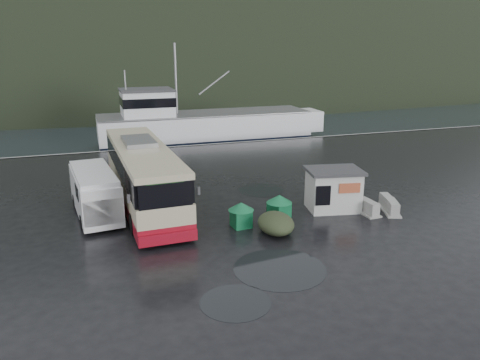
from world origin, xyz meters
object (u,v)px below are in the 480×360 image
object	(u,v)px
waste_bin_right	(279,219)
jersey_barrier_c	(392,214)
ticket_kiosk	(332,209)
waste_bin_left	(241,227)
jersey_barrier_b	(386,208)
jersey_barrier_a	(368,214)
fishing_trawler	(206,131)
coach_bus	(145,204)
white_van	(97,215)
dome_tent	(276,232)

from	to	relation	value
waste_bin_right	jersey_barrier_c	world-z (taller)	waste_bin_right
ticket_kiosk	waste_bin_left	bearing A→B (deg)	-161.00
jersey_barrier_c	jersey_barrier_b	bearing A→B (deg)	73.46
waste_bin_right	jersey_barrier_a	world-z (taller)	waste_bin_right
ticket_kiosk	fishing_trawler	world-z (taller)	fishing_trawler
waste_bin_right	coach_bus	bearing A→B (deg)	143.81
waste_bin_left	jersey_barrier_a	distance (m)	7.53
jersey_barrier_c	fishing_trawler	distance (m)	28.98
coach_bus	jersey_barrier_c	xyz separation A→B (m)	(13.24, -6.16, 0.00)
ticket_kiosk	jersey_barrier_b	bearing A→B (deg)	-5.79
white_van	waste_bin_right	world-z (taller)	white_van
waste_bin_left	jersey_barrier_b	world-z (taller)	waste_bin_left
waste_bin_right	jersey_barrier_b	distance (m)	6.77
waste_bin_right	jersey_barrier_b	xyz separation A→B (m)	(6.76, -0.37, 0.00)
coach_bus	jersey_barrier_a	world-z (taller)	coach_bus
waste_bin_right	jersey_barrier_c	distance (m)	6.62
jersey_barrier_b	jersey_barrier_c	size ratio (longest dim) A/B	1.00
waste_bin_right	white_van	bearing A→B (deg)	157.90
coach_bus	dome_tent	bearing A→B (deg)	-50.59
coach_bus	jersey_barrier_b	xyz separation A→B (m)	(13.50, -5.31, 0.00)
waste_bin_left	white_van	bearing A→B (deg)	149.63
waste_bin_right	dome_tent	size ratio (longest dim) A/B	0.55
ticket_kiosk	fishing_trawler	xyz separation A→B (m)	(-0.82, 26.97, 0.00)
ticket_kiosk	jersey_barrier_b	xyz separation A→B (m)	(3.12, -0.91, 0.00)
jersey_barrier_c	waste_bin_right	bearing A→B (deg)	169.28
dome_tent	waste_bin_right	bearing A→B (deg)	62.23
waste_bin_right	dome_tent	world-z (taller)	waste_bin_right
waste_bin_left	fishing_trawler	size ratio (longest dim) A/B	0.05
waste_bin_right	fishing_trawler	world-z (taller)	fishing_trawler
coach_bus	waste_bin_right	bearing A→B (deg)	-38.38
dome_tent	jersey_barrier_a	distance (m)	6.11
ticket_kiosk	jersey_barrier_c	size ratio (longest dim) A/B	1.99
waste_bin_right	dome_tent	bearing A→B (deg)	-117.77
jersey_barrier_b	waste_bin_right	bearing A→B (deg)	176.83
dome_tent	fishing_trawler	xyz separation A→B (m)	(3.70, 29.18, 0.00)
coach_bus	dome_tent	size ratio (longest dim) A/B	5.26
coach_bus	ticket_kiosk	size ratio (longest dim) A/B	4.35
jersey_barrier_a	waste_bin_right	bearing A→B (deg)	170.97
white_van	waste_bin_left	world-z (taller)	white_van
white_van	jersey_barrier_c	xyz separation A→B (m)	(16.10, -5.13, 0.00)
white_van	jersey_barrier_b	world-z (taller)	white_van
coach_bus	jersey_barrier_b	distance (m)	14.50
white_van	jersey_barrier_a	world-z (taller)	white_van
waste_bin_right	fishing_trawler	size ratio (longest dim) A/B	0.05
dome_tent	ticket_kiosk	distance (m)	5.03
coach_bus	waste_bin_left	world-z (taller)	coach_bus
ticket_kiosk	jersey_barrier_c	xyz separation A→B (m)	(2.86, -1.77, 0.00)
coach_bus	jersey_barrier_a	bearing A→B (deg)	-27.97
ticket_kiosk	jersey_barrier_c	bearing A→B (deg)	-21.18
waste_bin_left	ticket_kiosk	xyz separation A→B (m)	(5.97, 0.90, 0.00)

